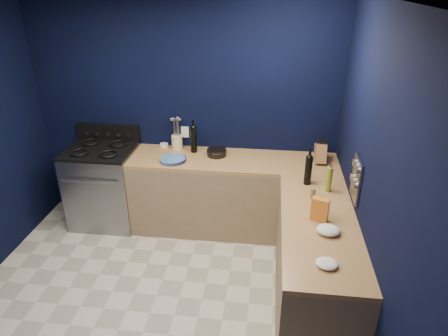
# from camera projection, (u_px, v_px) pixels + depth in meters

# --- Properties ---
(floor) EXTENTS (3.50, 3.50, 0.02)m
(floor) POSITION_uv_depth(u_px,v_px,m) (150.00, 314.00, 3.59)
(floor) COLOR beige
(floor) RESTS_ON ground
(wall_back) EXTENTS (3.50, 0.02, 2.60)m
(wall_back) POSITION_uv_depth(u_px,v_px,m) (185.00, 113.00, 4.59)
(wall_back) COLOR black
(wall_back) RESTS_ON ground
(wall_right) EXTENTS (0.02, 3.50, 2.60)m
(wall_right) POSITION_uv_depth(u_px,v_px,m) (376.00, 200.00, 2.83)
(wall_right) COLOR black
(wall_right) RESTS_ON ground
(cab_back) EXTENTS (2.30, 0.63, 0.86)m
(cab_back) POSITION_uv_depth(u_px,v_px,m) (233.00, 196.00, 4.62)
(cab_back) COLOR #8B7050
(cab_back) RESTS_ON floor
(top_back) EXTENTS (2.30, 0.63, 0.04)m
(top_back) POSITION_uv_depth(u_px,v_px,m) (233.00, 161.00, 4.42)
(top_back) COLOR brown
(top_back) RESTS_ON cab_back
(cab_right) EXTENTS (0.63, 1.67, 0.86)m
(cab_right) POSITION_uv_depth(u_px,v_px,m) (314.00, 267.00, 3.50)
(cab_right) COLOR #8B7050
(cab_right) RESTS_ON floor
(top_right) EXTENTS (0.63, 1.67, 0.04)m
(top_right) POSITION_uv_depth(u_px,v_px,m) (320.00, 224.00, 3.30)
(top_right) COLOR brown
(top_right) RESTS_ON cab_right
(gas_range) EXTENTS (0.76, 0.66, 0.92)m
(gas_range) POSITION_uv_depth(u_px,v_px,m) (105.00, 187.00, 4.76)
(gas_range) COLOR gray
(gas_range) RESTS_ON floor
(oven_door) EXTENTS (0.59, 0.02, 0.42)m
(oven_door) POSITION_uv_depth(u_px,v_px,m) (94.00, 201.00, 4.48)
(oven_door) COLOR black
(oven_door) RESTS_ON gas_range
(cooktop) EXTENTS (0.76, 0.66, 0.03)m
(cooktop) POSITION_uv_depth(u_px,v_px,m) (100.00, 150.00, 4.55)
(cooktop) COLOR black
(cooktop) RESTS_ON gas_range
(backguard) EXTENTS (0.76, 0.06, 0.20)m
(backguard) POSITION_uv_depth(u_px,v_px,m) (109.00, 132.00, 4.77)
(backguard) COLOR black
(backguard) RESTS_ON gas_range
(spice_panel) EXTENTS (0.02, 0.28, 0.38)m
(spice_panel) POSITION_uv_depth(u_px,v_px,m) (356.00, 179.00, 3.38)
(spice_panel) COLOR gray
(spice_panel) RESTS_ON wall_right
(wall_outlet) EXTENTS (0.09, 0.02, 0.13)m
(wall_outlet) POSITION_uv_depth(u_px,v_px,m) (185.00, 132.00, 4.67)
(wall_outlet) COLOR white
(wall_outlet) RESTS_ON wall_back
(plate_stack) EXTENTS (0.35, 0.35, 0.03)m
(plate_stack) POSITION_uv_depth(u_px,v_px,m) (173.00, 160.00, 4.36)
(plate_stack) COLOR #2B5C8D
(plate_stack) RESTS_ON top_back
(ramekin) EXTENTS (0.11, 0.11, 0.04)m
(ramekin) POSITION_uv_depth(u_px,v_px,m) (164.00, 145.00, 4.72)
(ramekin) COLOR white
(ramekin) RESTS_ON top_back
(utensil_crock) EXTENTS (0.14, 0.14, 0.16)m
(utensil_crock) POSITION_uv_depth(u_px,v_px,m) (177.00, 142.00, 4.65)
(utensil_crock) COLOR beige
(utensil_crock) RESTS_ON top_back
(wine_bottle_back) EXTENTS (0.09, 0.09, 0.30)m
(wine_bottle_back) POSITION_uv_depth(u_px,v_px,m) (194.00, 140.00, 4.53)
(wine_bottle_back) COLOR black
(wine_bottle_back) RESTS_ON top_back
(lemon_basket) EXTENTS (0.26, 0.26, 0.08)m
(lemon_basket) POSITION_uv_depth(u_px,v_px,m) (217.00, 152.00, 4.48)
(lemon_basket) COLOR black
(lemon_basket) RESTS_ON top_back
(knife_block) EXTENTS (0.11, 0.24, 0.25)m
(knife_block) POSITION_uv_depth(u_px,v_px,m) (320.00, 153.00, 4.30)
(knife_block) COLOR brown
(knife_block) RESTS_ON top_back
(wine_bottle_right) EXTENTS (0.09, 0.09, 0.28)m
(wine_bottle_right) POSITION_uv_depth(u_px,v_px,m) (308.00, 171.00, 3.84)
(wine_bottle_right) COLOR black
(wine_bottle_right) RESTS_ON top_right
(oil_bottle) EXTENTS (0.06, 0.06, 0.25)m
(oil_bottle) POSITION_uv_depth(u_px,v_px,m) (329.00, 179.00, 3.71)
(oil_bottle) COLOR olive
(oil_bottle) RESTS_ON top_right
(spice_jar_near) EXTENTS (0.06, 0.06, 0.10)m
(spice_jar_near) POSITION_uv_depth(u_px,v_px,m) (313.00, 193.00, 3.63)
(spice_jar_near) COLOR olive
(spice_jar_near) RESTS_ON top_right
(spice_jar_far) EXTENTS (0.05, 0.05, 0.08)m
(spice_jar_far) POSITION_uv_depth(u_px,v_px,m) (319.00, 207.00, 3.43)
(spice_jar_far) COLOR olive
(spice_jar_far) RESTS_ON top_right
(crouton_bag) EXTENTS (0.15, 0.11, 0.20)m
(crouton_bag) POSITION_uv_depth(u_px,v_px,m) (320.00, 210.00, 3.28)
(crouton_bag) COLOR #C63F25
(crouton_bag) RESTS_ON top_right
(towel_front) EXTENTS (0.24, 0.22, 0.07)m
(towel_front) POSITION_uv_depth(u_px,v_px,m) (328.00, 230.00, 3.14)
(towel_front) COLOR white
(towel_front) RESTS_ON top_right
(towel_end) EXTENTS (0.17, 0.16, 0.05)m
(towel_end) POSITION_uv_depth(u_px,v_px,m) (327.00, 263.00, 2.79)
(towel_end) COLOR white
(towel_end) RESTS_ON top_right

